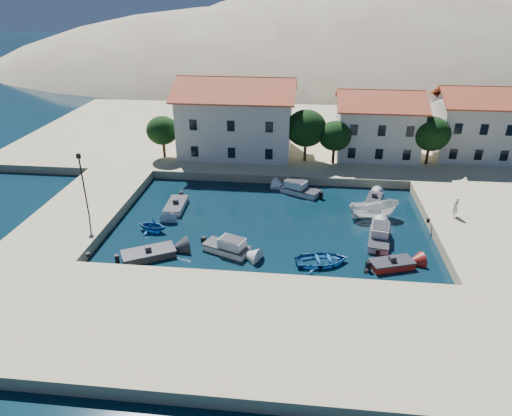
# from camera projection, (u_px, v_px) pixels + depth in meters

# --- Properties ---
(ground) EXTENTS (400.00, 400.00, 0.00)m
(ground) POSITION_uv_depth(u_px,v_px,m) (261.00, 283.00, 35.55)
(ground) COLOR black
(ground) RESTS_ON ground
(quay_south) EXTENTS (52.00, 12.00, 1.00)m
(quay_south) POSITION_uv_depth(u_px,v_px,m) (252.00, 330.00, 29.97)
(quay_south) COLOR tan
(quay_south) RESTS_ON ground
(quay_east) EXTENTS (11.00, 20.00, 1.00)m
(quay_east) POSITION_uv_depth(u_px,v_px,m) (491.00, 230.00, 42.28)
(quay_east) COLOR tan
(quay_east) RESTS_ON ground
(quay_west) EXTENTS (8.00, 20.00, 1.00)m
(quay_west) POSITION_uv_depth(u_px,v_px,m) (84.00, 210.00, 46.11)
(quay_west) COLOR tan
(quay_west) RESTS_ON ground
(quay_north) EXTENTS (80.00, 36.00, 1.00)m
(quay_north) POSITION_uv_depth(u_px,v_px,m) (299.00, 135.00, 69.08)
(quay_north) COLOR tan
(quay_north) RESTS_ON ground
(hills) EXTENTS (254.00, 176.00, 99.00)m
(hills) POSITION_uv_depth(u_px,v_px,m) (357.00, 131.00, 154.24)
(hills) COLOR gray
(hills) RESTS_ON ground
(building_left) EXTENTS (14.70, 9.45, 9.70)m
(building_left) POSITION_uv_depth(u_px,v_px,m) (236.00, 115.00, 58.54)
(building_left) COLOR beige
(building_left) RESTS_ON quay_north
(building_mid) EXTENTS (10.50, 8.40, 8.30)m
(building_mid) POSITION_uv_depth(u_px,v_px,m) (377.00, 123.00, 58.00)
(building_mid) COLOR beige
(building_mid) RESTS_ON quay_north
(building_right) EXTENTS (9.45, 8.40, 8.80)m
(building_right) POSITION_uv_depth(u_px,v_px,m) (473.00, 121.00, 57.62)
(building_right) COLOR beige
(building_right) RESTS_ON quay_north
(trees) EXTENTS (37.30, 5.30, 6.45)m
(trees) POSITION_uv_depth(u_px,v_px,m) (318.00, 132.00, 55.73)
(trees) COLOR #382314
(trees) RESTS_ON quay_north
(lamppost) EXTENTS (0.35, 0.25, 6.22)m
(lamppost) POSITION_uv_depth(u_px,v_px,m) (83.00, 179.00, 42.31)
(lamppost) COLOR black
(lamppost) RESTS_ON quay_west
(bollards) EXTENTS (29.36, 9.56, 0.30)m
(bollards) POSITION_uv_depth(u_px,v_px,m) (299.00, 247.00, 38.23)
(bollards) COLOR black
(bollards) RESTS_ON ground
(motorboat_grey_sw) EXTENTS (4.83, 3.86, 1.25)m
(motorboat_grey_sw) POSITION_uv_depth(u_px,v_px,m) (149.00, 254.00, 38.91)
(motorboat_grey_sw) COLOR #2D2D32
(motorboat_grey_sw) RESTS_ON ground
(cabin_cruiser_south) EXTENTS (4.44, 3.16, 1.60)m
(cabin_cruiser_south) POSITION_uv_depth(u_px,v_px,m) (226.00, 247.00, 39.62)
(cabin_cruiser_south) COLOR silver
(cabin_cruiser_south) RESTS_ON ground
(rowboat_south) EXTENTS (5.12, 4.20, 0.93)m
(rowboat_south) POSITION_uv_depth(u_px,v_px,m) (322.00, 263.00, 38.13)
(rowboat_south) COLOR #1C589C
(rowboat_south) RESTS_ON ground
(motorboat_red_se) EXTENTS (3.90, 2.66, 1.25)m
(motorboat_red_se) POSITION_uv_depth(u_px,v_px,m) (392.00, 264.00, 37.47)
(motorboat_red_se) COLOR maroon
(motorboat_red_se) RESTS_ON ground
(cabin_cruiser_east) EXTENTS (2.54, 4.69, 1.60)m
(cabin_cruiser_east) POSITION_uv_depth(u_px,v_px,m) (379.00, 238.00, 41.03)
(cabin_cruiser_east) COLOR silver
(cabin_cruiser_east) RESTS_ON ground
(boat_east) EXTENTS (5.29, 2.92, 1.93)m
(boat_east) POSITION_uv_depth(u_px,v_px,m) (373.00, 217.00, 45.66)
(boat_east) COLOR silver
(boat_east) RESTS_ON ground
(motorboat_white_ne) EXTENTS (2.20, 3.31, 1.25)m
(motorboat_white_ne) POSITION_uv_depth(u_px,v_px,m) (374.00, 200.00, 48.77)
(motorboat_white_ne) COLOR silver
(motorboat_white_ne) RESTS_ON ground
(rowboat_west) EXTENTS (3.30, 3.00, 1.51)m
(rowboat_west) POSITION_uv_depth(u_px,v_px,m) (153.00, 231.00, 43.16)
(rowboat_west) COLOR #1C589C
(rowboat_west) RESTS_ON ground
(motorboat_white_west) EXTENTS (1.95, 4.18, 1.25)m
(motorboat_white_west) POSITION_uv_depth(u_px,v_px,m) (176.00, 206.00, 47.40)
(motorboat_white_west) COLOR silver
(motorboat_white_west) RESTS_ON ground
(cabin_cruiser_north) EXTENTS (4.69, 3.56, 1.60)m
(cabin_cruiser_north) POSITION_uv_depth(u_px,v_px,m) (300.00, 190.00, 50.72)
(cabin_cruiser_north) COLOR silver
(cabin_cruiser_north) RESTS_ON ground
(pedestrian) EXTENTS (0.83, 0.78, 1.91)m
(pedestrian) POSITION_uv_depth(u_px,v_px,m) (455.00, 207.00, 43.30)
(pedestrian) COLOR silver
(pedestrian) RESTS_ON quay_east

